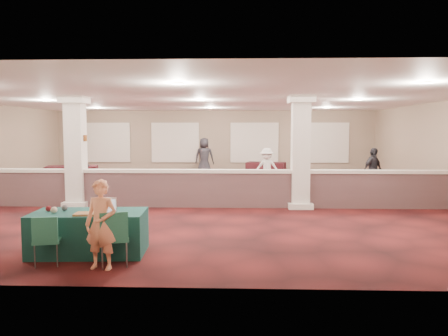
{
  "coord_description": "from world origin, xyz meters",
  "views": [
    {
      "loc": [
        1.27,
        -14.0,
        2.24
      ],
      "look_at": [
        0.83,
        -2.0,
        1.19
      ],
      "focal_mm": 35.0,
      "sensor_mm": 36.0,
      "label": 1
    }
  ],
  "objects_px": {
    "attendee_a": "(78,168)",
    "attendee_b": "(267,168)",
    "conf_chair_side": "(47,236)",
    "far_table_front_center": "(157,179)",
    "far_table_back_center": "(168,178)",
    "near_table": "(89,233)",
    "woman": "(101,225)",
    "far_table_back_right": "(266,170)",
    "attendee_d": "(204,157)",
    "far_table_front_left": "(30,186)",
    "attendee_c": "(373,171)",
    "far_table_back_left": "(72,176)",
    "conf_chair_main": "(114,234)",
    "far_table_front_right": "(397,186)"
  },
  "relations": [
    {
      "from": "attendee_a",
      "to": "attendee_b",
      "type": "height_order",
      "value": "attendee_a"
    },
    {
      "from": "conf_chair_side",
      "to": "far_table_front_center",
      "type": "distance_m",
      "value": 10.08
    },
    {
      "from": "far_table_front_center",
      "to": "far_table_back_center",
      "type": "bearing_deg",
      "value": 25.38
    },
    {
      "from": "near_table",
      "to": "woman",
      "type": "relative_size",
      "value": 1.37
    },
    {
      "from": "woman",
      "to": "attendee_b",
      "type": "distance_m",
      "value": 10.71
    },
    {
      "from": "far_table_back_right",
      "to": "attendee_d",
      "type": "height_order",
      "value": "attendee_d"
    },
    {
      "from": "far_table_front_left",
      "to": "far_table_back_center",
      "type": "xyz_separation_m",
      "value": [
        4.21,
        2.9,
        -0.03
      ]
    },
    {
      "from": "attendee_a",
      "to": "attendee_c",
      "type": "xyz_separation_m",
      "value": [
        10.59,
        -0.09,
        -0.06
      ]
    },
    {
      "from": "far_table_front_center",
      "to": "far_table_back_left",
      "type": "bearing_deg",
      "value": 176.7
    },
    {
      "from": "far_table_front_left",
      "to": "far_table_back_right",
      "type": "xyz_separation_m",
      "value": [
        8.29,
        6.17,
        0.0
      ]
    },
    {
      "from": "conf_chair_main",
      "to": "far_table_back_right",
      "type": "bearing_deg",
      "value": 57.75
    },
    {
      "from": "conf_chair_main",
      "to": "attendee_d",
      "type": "xyz_separation_m",
      "value": [
        0.34,
        14.08,
        0.39
      ]
    },
    {
      "from": "near_table",
      "to": "far_table_back_right",
      "type": "distance_m",
      "value": 13.41
    },
    {
      "from": "conf_chair_main",
      "to": "far_table_front_left",
      "type": "bearing_deg",
      "value": 105.5
    },
    {
      "from": "conf_chair_side",
      "to": "attendee_a",
      "type": "height_order",
      "value": "attendee_a"
    },
    {
      "from": "near_table",
      "to": "far_table_front_center",
      "type": "xyz_separation_m",
      "value": [
        -0.55,
        9.34,
        -0.06
      ]
    },
    {
      "from": "conf_chair_main",
      "to": "conf_chair_side",
      "type": "xyz_separation_m",
      "value": [
        -1.12,
        0.01,
        -0.05
      ]
    },
    {
      "from": "far_table_front_center",
      "to": "far_table_back_right",
      "type": "xyz_separation_m",
      "value": [
        4.5,
        3.47,
        0.04
      ]
    },
    {
      "from": "near_table",
      "to": "conf_chair_main",
      "type": "xyz_separation_m",
      "value": [
        0.67,
        -0.74,
        0.16
      ]
    },
    {
      "from": "far_table_front_left",
      "to": "attendee_a",
      "type": "xyz_separation_m",
      "value": [
        1.17,
        1.29,
        0.51
      ]
    },
    {
      "from": "woman",
      "to": "attendee_c",
      "type": "distance_m",
      "value": 11.12
    },
    {
      "from": "far_table_back_center",
      "to": "far_table_back_right",
      "type": "distance_m",
      "value": 5.23
    },
    {
      "from": "far_table_front_center",
      "to": "far_table_front_right",
      "type": "relative_size",
      "value": 0.87
    },
    {
      "from": "far_table_front_center",
      "to": "attendee_c",
      "type": "height_order",
      "value": "attendee_c"
    },
    {
      "from": "woman",
      "to": "far_table_front_center",
      "type": "relative_size",
      "value": 0.91
    },
    {
      "from": "far_table_front_center",
      "to": "far_table_back_center",
      "type": "xyz_separation_m",
      "value": [
        0.42,
        0.2,
        0.0
      ]
    },
    {
      "from": "far_table_front_left",
      "to": "attendee_a",
      "type": "height_order",
      "value": "attendee_a"
    },
    {
      "from": "conf_chair_side",
      "to": "woman",
      "type": "distance_m",
      "value": 0.99
    },
    {
      "from": "woman",
      "to": "far_table_back_left",
      "type": "bearing_deg",
      "value": 123.28
    },
    {
      "from": "far_table_front_center",
      "to": "attendee_d",
      "type": "relative_size",
      "value": 0.85
    },
    {
      "from": "near_table",
      "to": "attendee_d",
      "type": "xyz_separation_m",
      "value": [
        1.01,
        13.34,
        0.55
      ]
    },
    {
      "from": "conf_chair_main",
      "to": "far_table_front_right",
      "type": "xyz_separation_m",
      "value": [
        7.26,
        7.65,
        -0.17
      ]
    },
    {
      "from": "attendee_a",
      "to": "attendee_c",
      "type": "relative_size",
      "value": 1.07
    },
    {
      "from": "conf_chair_main",
      "to": "far_table_back_center",
      "type": "xyz_separation_m",
      "value": [
        -0.8,
        10.28,
        -0.22
      ]
    },
    {
      "from": "far_table_back_center",
      "to": "far_table_back_left",
      "type": "bearing_deg",
      "value": 180.0
    },
    {
      "from": "far_table_back_right",
      "to": "attendee_b",
      "type": "relative_size",
      "value": 1.16
    },
    {
      "from": "far_table_front_right",
      "to": "woman",
      "type": "bearing_deg",
      "value": -133.73
    },
    {
      "from": "near_table",
      "to": "far_table_front_center",
      "type": "relative_size",
      "value": 1.25
    },
    {
      "from": "far_table_back_right",
      "to": "attendee_b",
      "type": "distance_m",
      "value": 3.5
    },
    {
      "from": "woman",
      "to": "far_table_back_center",
      "type": "bearing_deg",
      "value": 103.23
    },
    {
      "from": "far_table_front_left",
      "to": "attendee_d",
      "type": "bearing_deg",
      "value": 51.42
    },
    {
      "from": "far_table_back_right",
      "to": "attendee_b",
      "type": "bearing_deg",
      "value": -92.89
    },
    {
      "from": "conf_chair_main",
      "to": "woman",
      "type": "height_order",
      "value": "woman"
    },
    {
      "from": "far_table_back_center",
      "to": "attendee_d",
      "type": "bearing_deg",
      "value": 73.38
    },
    {
      "from": "near_table",
      "to": "attendee_a",
      "type": "distance_m",
      "value": 8.56
    },
    {
      "from": "conf_chair_main",
      "to": "far_table_back_left",
      "type": "relative_size",
      "value": 0.47
    },
    {
      "from": "near_table",
      "to": "far_table_back_center",
      "type": "distance_m",
      "value": 9.55
    },
    {
      "from": "near_table",
      "to": "conf_chair_side",
      "type": "xyz_separation_m",
      "value": [
        -0.45,
        -0.73,
        0.11
      ]
    },
    {
      "from": "attendee_c",
      "to": "woman",
      "type": "bearing_deg",
      "value": -165.26
    },
    {
      "from": "conf_chair_main",
      "to": "attendee_a",
      "type": "bearing_deg",
      "value": 95.23
    }
  ]
}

